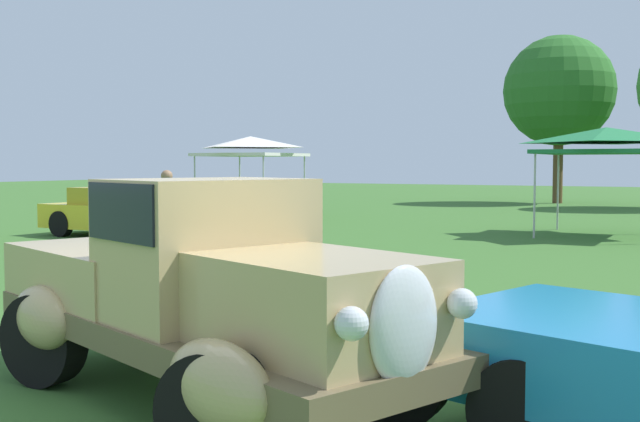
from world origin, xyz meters
TOP-DOWN VIEW (x-y plane):
  - ground_plane at (0.00, 0.00)m, footprint 120.00×120.00m
  - feature_pickup_truck at (0.14, 0.06)m, footprint 4.54×2.96m
  - show_car_yellow at (-9.84, 10.10)m, footprint 4.06×1.91m
  - spectator_between_cars at (-5.78, 7.01)m, footprint 0.45×0.34m
  - canopy_tent_left_field at (-10.52, 17.24)m, footprint 2.92×2.92m
  - canopy_tent_center_field at (0.82, 15.91)m, footprint 3.16×3.16m
  - treeline_far_left at (-3.45, 32.00)m, footprint 4.99×4.99m

SIDE VIEW (x-z plane):
  - ground_plane at x=0.00m, z-range 0.00..0.00m
  - show_car_yellow at x=-9.84m, z-range -0.01..1.21m
  - feature_pickup_truck at x=0.14m, z-range 0.02..1.72m
  - spectator_between_cars at x=-5.78m, z-range 0.07..1.76m
  - canopy_tent_left_field at x=-10.52m, z-range 1.07..3.78m
  - canopy_tent_center_field at x=0.82m, z-range 1.07..3.78m
  - treeline_far_left at x=-3.45m, z-range 1.29..8.89m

